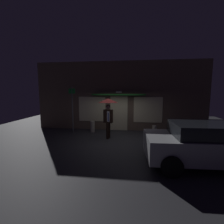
# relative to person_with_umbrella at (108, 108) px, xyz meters

# --- Properties ---
(ground_plane) EXTENTS (18.00, 18.00, 0.00)m
(ground_plane) POSITION_rel_person_with_umbrella_xyz_m (0.41, -0.28, -1.64)
(ground_plane) COLOR #2D2D33
(building_facade) EXTENTS (10.83, 1.00, 4.37)m
(building_facade) POSITION_rel_person_with_umbrella_xyz_m (0.41, 2.06, 0.53)
(building_facade) COLOR brown
(building_facade) RESTS_ON ground
(person_with_umbrella) EXTENTS (1.01, 1.01, 2.12)m
(person_with_umbrella) POSITION_rel_person_with_umbrella_xyz_m (0.00, 0.00, 0.00)
(person_with_umbrella) COLOR black
(person_with_umbrella) RESTS_ON ground
(parked_car) EXTENTS (4.02, 2.13, 1.44)m
(parked_car) POSITION_rel_person_with_umbrella_xyz_m (3.72, -2.65, -0.89)
(parked_car) COLOR #A5A8AD
(parked_car) RESTS_ON ground
(street_sign_post) EXTENTS (0.40, 0.07, 2.76)m
(street_sign_post) POSITION_rel_person_with_umbrella_xyz_m (-2.34, 1.01, -0.09)
(street_sign_post) COLOR #595B60
(street_sign_post) RESTS_ON ground
(sidewalk_bollard) EXTENTS (0.26, 0.26, 0.68)m
(sidewalk_bollard) POSITION_rel_person_with_umbrella_xyz_m (-1.15, 1.19, -1.30)
(sidewalk_bollard) COLOR #B2A899
(sidewalk_bollard) RESTS_ON ground
(sidewalk_bollard_2) EXTENTS (0.24, 0.24, 0.55)m
(sidewalk_bollard_2) POSITION_rel_person_with_umbrella_xyz_m (2.53, 0.94, -1.36)
(sidewalk_bollard_2) COLOR #B2A899
(sidewalk_bollard_2) RESTS_ON ground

